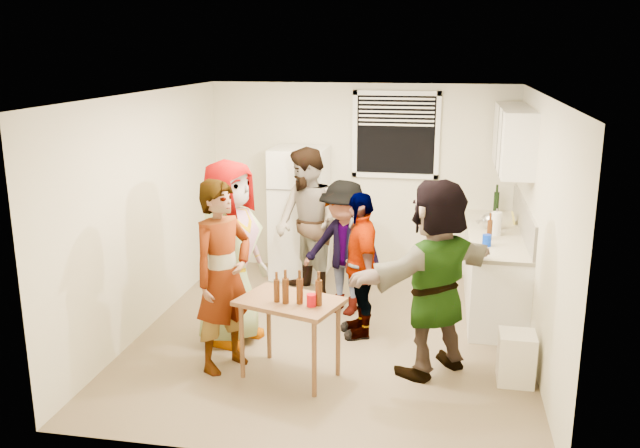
% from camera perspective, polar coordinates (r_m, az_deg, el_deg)
% --- Properties ---
extents(room, '(4.00, 4.50, 2.50)m').
position_cam_1_polar(room, '(7.23, 1.06, -9.34)').
color(room, beige).
rests_on(room, ground).
extents(window, '(1.12, 0.10, 1.06)m').
position_cam_1_polar(window, '(8.82, 6.40, 7.47)').
color(window, white).
rests_on(window, room).
extents(refrigerator, '(0.70, 0.70, 1.70)m').
position_cam_1_polar(refrigerator, '(8.84, -1.72, 0.98)').
color(refrigerator, white).
rests_on(refrigerator, ground).
extents(counter_lower, '(0.60, 2.20, 0.86)m').
position_cam_1_polar(counter_lower, '(8.10, 14.43, -3.89)').
color(counter_lower, white).
rests_on(counter_lower, ground).
extents(countertop, '(0.64, 2.22, 0.04)m').
position_cam_1_polar(countertop, '(7.97, 14.63, -0.81)').
color(countertop, beige).
rests_on(countertop, counter_lower).
extents(backsplash, '(0.03, 2.20, 0.36)m').
position_cam_1_polar(backsplash, '(7.95, 16.77, 0.48)').
color(backsplash, beige).
rests_on(backsplash, countertop).
extents(upper_cabinets, '(0.34, 1.60, 0.70)m').
position_cam_1_polar(upper_cabinets, '(7.97, 15.97, 6.96)').
color(upper_cabinets, white).
rests_on(upper_cabinets, room).
extents(kettle, '(0.33, 0.30, 0.22)m').
position_cam_1_polar(kettle, '(8.10, 14.22, -0.39)').
color(kettle, silver).
rests_on(kettle, countertop).
extents(paper_towel, '(0.12, 0.12, 0.26)m').
position_cam_1_polar(paper_towel, '(7.86, 14.55, -0.88)').
color(paper_towel, white).
rests_on(paper_towel, countertop).
extents(wine_bottle, '(0.07, 0.07, 0.27)m').
position_cam_1_polar(wine_bottle, '(8.88, 14.56, 0.90)').
color(wine_bottle, black).
rests_on(wine_bottle, countertop).
extents(beer_bottle_counter, '(0.06, 0.06, 0.22)m').
position_cam_1_polar(beer_bottle_counter, '(7.66, 14.05, -1.24)').
color(beer_bottle_counter, '#47230C').
rests_on(beer_bottle_counter, countertop).
extents(blue_cup, '(0.09, 0.09, 0.13)m').
position_cam_1_polar(blue_cup, '(7.38, 13.84, -1.82)').
color(blue_cup, '#052FD2').
rests_on(blue_cup, countertop).
extents(picture_frame, '(0.02, 0.16, 0.13)m').
position_cam_1_polar(picture_frame, '(8.40, 15.97, 0.49)').
color(picture_frame, '#EEDB51').
rests_on(picture_frame, countertop).
extents(trash_bin, '(0.32, 0.32, 0.47)m').
position_cam_1_polar(trash_bin, '(6.44, 16.20, -10.66)').
color(trash_bin, white).
rests_on(trash_bin, ground).
extents(serving_table, '(1.03, 0.84, 0.75)m').
position_cam_1_polar(serving_table, '(6.41, -2.49, -12.65)').
color(serving_table, brown).
rests_on(serving_table, ground).
extents(beer_bottle_table, '(0.05, 0.05, 0.21)m').
position_cam_1_polar(beer_bottle_table, '(6.07, -3.65, -6.54)').
color(beer_bottle_table, '#47230C').
rests_on(beer_bottle_table, serving_table).
extents(red_cup, '(0.08, 0.08, 0.11)m').
position_cam_1_polar(red_cup, '(5.95, -0.74, -6.93)').
color(red_cup, '#C0070F').
rests_on(red_cup, serving_table).
extents(guest_grey, '(2.09, 1.49, 0.60)m').
position_cam_1_polar(guest_grey, '(7.19, -7.33, -9.62)').
color(guest_grey, gray).
rests_on(guest_grey, ground).
extents(guest_stripe, '(1.89, 1.47, 0.43)m').
position_cam_1_polar(guest_stripe, '(6.64, -7.89, -11.75)').
color(guest_stripe, '#141933').
rests_on(guest_stripe, ground).
extents(guest_back_left, '(1.92, 1.88, 0.69)m').
position_cam_1_polar(guest_back_left, '(8.33, -1.05, -6.02)').
color(guest_back_left, brown).
rests_on(guest_back_left, ground).
extents(guest_back_right, '(1.46, 1.78, 0.57)m').
position_cam_1_polar(guest_back_right, '(7.83, 1.97, -7.40)').
color(guest_back_right, '#3B3A3F').
rests_on(guest_back_right, ground).
extents(guest_black, '(1.74, 1.33, 0.37)m').
position_cam_1_polar(guest_black, '(7.28, 3.31, -9.20)').
color(guest_black, black).
rests_on(guest_black, ground).
extents(guest_orange, '(2.51, 2.50, 0.54)m').
position_cam_1_polar(guest_orange, '(6.59, 9.37, -12.04)').
color(guest_orange, '#E69051').
rests_on(guest_orange, ground).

